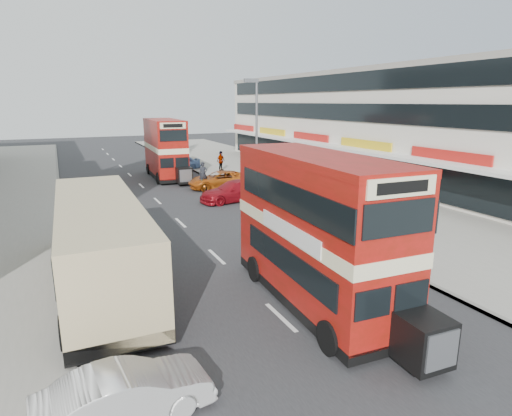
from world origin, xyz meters
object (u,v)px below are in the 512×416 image
car_right_a (234,191)px  pedestrian_far (221,161)px  cyclist (203,181)px  car_right_b (220,180)px  coach (100,239)px  car_right_c (178,163)px  car_left_front (126,395)px  street_lamp (256,130)px  bus_main (317,230)px  pedestrian_near (302,190)px  bus_second (165,148)px

car_right_a → pedestrian_far: (3.42, 11.89, 0.40)m
cyclist → car_right_b: bearing=12.3°
coach → car_right_c: 27.39m
car_left_front → car_right_c: 34.78m
street_lamp → pedestrian_far: 12.32m
bus_main → car_right_b: bus_main is taller
bus_main → pedestrian_far: size_ratio=4.68×
car_right_b → pedestrian_near: pedestrian_near is taller
bus_main → coach: 7.92m
bus_second → street_lamp: bearing=111.5°
bus_second → pedestrian_far: (5.44, 0.68, -1.51)m
car_right_b → pedestrian_near: (2.85, -7.72, 0.41)m
bus_second → pedestrian_near: 15.46m
coach → car_left_front: (-0.31, -7.70, -1.13)m
coach → cyclist: size_ratio=5.06×
bus_main → car_right_a: 15.77m
car_right_c → pedestrian_far: bearing=50.6°
car_right_a → coach: bearing=-48.0°
street_lamp → pedestrian_near: street_lamp is taller
street_lamp → pedestrian_far: size_ratio=4.25×
car_right_c → car_left_front: bearing=-13.3°
car_left_front → car_right_a: 20.83m
car_right_b → street_lamp: bearing=20.2°
street_lamp → car_right_a: street_lamp is taller
bus_main → pedestrian_near: size_ratio=4.74×
car_right_b → cyclist: (-1.41, -0.22, 0.07)m
street_lamp → bus_main: size_ratio=0.91×
car_right_a → pedestrian_far: pedestrian_far is taller
car_right_c → bus_main: bearing=-3.0°
street_lamp → coach: size_ratio=0.73×
car_right_a → car_right_b: bearing=166.2°
bus_main → car_left_front: 7.54m
pedestrian_far → car_right_b: bearing=-144.1°
street_lamp → pedestrian_far: (1.70, 11.63, -3.68)m
coach → car_right_b: size_ratio=2.27×
car_right_b → cyclist: cyclist is taller
bus_main → bus_second: size_ratio=0.98×
bus_second → pedestrian_far: bearing=-170.2°
car_left_front → cyclist: bearing=-27.6°
car_right_a → pedestrian_far: 12.37m
coach → cyclist: 17.38m
bus_main → car_left_front: size_ratio=2.42×
coach → car_right_b: coach is taller
car_right_c → pedestrian_far: 4.61m
coach → pedestrian_near: (13.07, 7.45, -0.64)m
bus_main → cyclist: (2.48, 19.65, -1.82)m
car_left_front → car_right_b: size_ratio=0.75×
cyclist → car_right_a: bearing=-76.2°
car_right_b → pedestrian_far: (2.80, 7.33, 0.42)m
car_right_b → car_left_front: bearing=-18.8°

